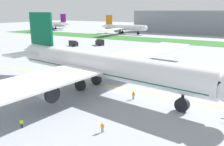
# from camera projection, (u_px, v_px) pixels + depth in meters

# --- Properties ---
(ground_plane) EXTENTS (600.00, 600.00, 0.00)m
(ground_plane) POSITION_uv_depth(u_px,v_px,m) (115.00, 89.00, 55.39)
(ground_plane) COLOR #9399A0
(ground_plane) RESTS_ON ground
(apron_taxi_line) EXTENTS (280.00, 0.36, 0.01)m
(apron_taxi_line) POSITION_uv_depth(u_px,v_px,m) (118.00, 88.00, 56.69)
(apron_taxi_line) COLOR yellow
(apron_taxi_line) RESTS_ON ground
(grass_median_strip) EXTENTS (320.00, 24.00, 0.10)m
(grass_median_strip) POSITION_uv_depth(u_px,v_px,m) (199.00, 43.00, 135.57)
(grass_median_strip) COLOR #2D6628
(grass_median_strip) RESTS_ON ground
(airliner_foreground) EXTENTS (59.95, 97.04, 17.55)m
(airliner_foreground) POSITION_uv_depth(u_px,v_px,m) (98.00, 65.00, 53.68)
(airliner_foreground) COLOR white
(airliner_foreground) RESTS_ON ground
(ground_crew_wingwalker_port) EXTENTS (0.56, 0.39, 1.70)m
(ground_crew_wingwalker_port) POSITION_uv_depth(u_px,v_px,m) (133.00, 95.00, 49.01)
(ground_crew_wingwalker_port) COLOR black
(ground_crew_wingwalker_port) RESTS_ON ground
(ground_crew_marshaller_front) EXTENTS (0.48, 0.41, 1.55)m
(ground_crew_marshaller_front) POSITION_uv_depth(u_px,v_px,m) (102.00, 127.00, 35.67)
(ground_crew_marshaller_front) COLOR black
(ground_crew_marshaller_front) RESTS_ON ground
(ground_crew_wingwalker_starboard) EXTENTS (0.47, 0.44, 1.59)m
(ground_crew_wingwalker_starboard) POSITION_uv_depth(u_px,v_px,m) (21.00, 122.00, 36.93)
(ground_crew_wingwalker_starboard) COLOR black
(ground_crew_wingwalker_starboard) RESTS_ON ground
(service_truck_fuel_bowser) EXTENTS (6.32, 3.76, 2.74)m
(service_truck_fuel_bowser) POSITION_uv_depth(u_px,v_px,m) (73.00, 43.00, 123.13)
(service_truck_fuel_bowser) COLOR black
(service_truck_fuel_bowser) RESTS_ON ground
(service_truck_catering_van) EXTENTS (6.30, 4.78, 3.21)m
(service_truck_catering_van) POSITION_uv_depth(u_px,v_px,m) (100.00, 42.00, 125.92)
(service_truck_catering_van) COLOR black
(service_truck_catering_van) RESTS_ON ground
(parked_airliner_far_left) EXTENTS (38.81, 60.65, 15.06)m
(parked_airliner_far_left) POSITION_uv_depth(u_px,v_px,m) (52.00, 24.00, 230.06)
(parked_airliner_far_left) COLOR white
(parked_airliner_far_left) RESTS_ON ground
(parked_airliner_far_centre) EXTENTS (40.22, 62.85, 14.58)m
(parked_airliner_far_centre) POSITION_uv_depth(u_px,v_px,m) (123.00, 28.00, 187.21)
(parked_airliner_far_centre) COLOR white
(parked_airliner_far_centre) RESTS_ON ground
(terminal_building) EXTENTS (108.43, 20.00, 18.00)m
(terminal_building) POSITION_uv_depth(u_px,v_px,m) (201.00, 22.00, 187.98)
(terminal_building) COLOR gray
(terminal_building) RESTS_ON ground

